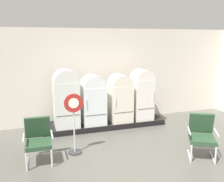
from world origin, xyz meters
TOP-DOWN VIEW (x-y plane):
  - ground at (0.00, 0.00)m, footprint 12.00×10.00m
  - back_wall at (0.00, 3.66)m, footprint 11.76×0.12m
  - display_plinth at (0.00, 3.02)m, footprint 3.67×0.95m
  - refrigerator_0 at (-1.14, 2.91)m, footprint 0.68×0.67m
  - refrigerator_1 at (-0.36, 2.90)m, footprint 0.66×0.65m
  - refrigerator_2 at (0.48, 2.91)m, footprint 0.64×0.67m
  - refrigerator_3 at (1.19, 2.89)m, footprint 0.59×0.63m
  - armchair_left at (-1.97, 1.29)m, footprint 0.62×0.66m
  - armchair_right at (1.54, 0.43)m, footprint 0.79×0.83m
  - sign_stand at (-1.17, 1.44)m, footprint 0.43×0.32m

SIDE VIEW (x-z plane):
  - ground at x=0.00m, z-range -0.05..0.00m
  - display_plinth at x=0.00m, z-range 0.00..0.16m
  - armchair_left at x=-1.97m, z-range 0.04..1.01m
  - armchair_right at x=1.54m, z-range 0.04..1.01m
  - sign_stand at x=-1.17m, z-range -0.04..1.39m
  - refrigerator_2 at x=0.48m, z-range 0.20..1.63m
  - refrigerator_1 at x=-0.36m, z-range 0.19..1.64m
  - refrigerator_3 at x=1.19m, z-range 0.21..1.77m
  - refrigerator_0 at x=-1.14m, z-range 0.21..1.85m
  - back_wall at x=0.00m, z-range 0.01..2.95m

